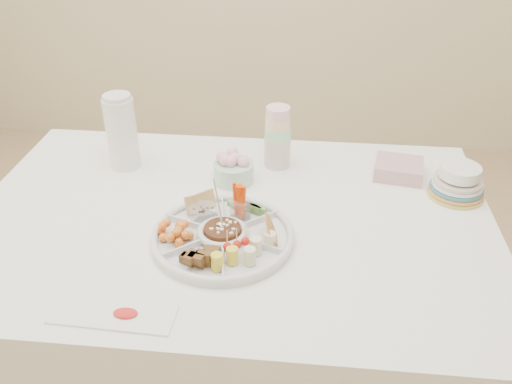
# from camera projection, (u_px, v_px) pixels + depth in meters

# --- Properties ---
(dining_table) EXTENTS (1.52, 1.02, 0.76)m
(dining_table) POSITION_uv_depth(u_px,v_px,m) (233.00, 312.00, 1.77)
(dining_table) COLOR white
(dining_table) RESTS_ON floor
(party_tray) EXTENTS (0.49, 0.49, 0.04)m
(party_tray) POSITION_uv_depth(u_px,v_px,m) (223.00, 234.00, 1.46)
(party_tray) COLOR white
(party_tray) RESTS_ON dining_table
(bean_dip) EXTENTS (0.13, 0.13, 0.04)m
(bean_dip) POSITION_uv_depth(u_px,v_px,m) (223.00, 232.00, 1.45)
(bean_dip) COLOR brown
(bean_dip) RESTS_ON party_tray
(tortillas) EXTENTS (0.12, 0.12, 0.06)m
(tortillas) POSITION_uv_depth(u_px,v_px,m) (271.00, 226.00, 1.45)
(tortillas) COLOR olive
(tortillas) RESTS_ON party_tray
(carrot_cucumber) EXTENTS (0.15, 0.15, 0.11)m
(carrot_cucumber) POSITION_uv_depth(u_px,v_px,m) (245.00, 198.00, 1.53)
(carrot_cucumber) COLOR #DE3B04
(carrot_cucumber) RESTS_ON party_tray
(pita_raisins) EXTENTS (0.15, 0.15, 0.06)m
(pita_raisins) POSITION_uv_depth(u_px,v_px,m) (199.00, 205.00, 1.54)
(pita_raisins) COLOR #E7C36E
(pita_raisins) RESTS_ON party_tray
(cherries) EXTENTS (0.14, 0.14, 0.04)m
(cherries) POSITION_uv_depth(u_px,v_px,m) (174.00, 232.00, 1.44)
(cherries) COLOR #CE8235
(cherries) RESTS_ON party_tray
(granola_chunks) EXTENTS (0.13, 0.13, 0.05)m
(granola_chunks) POSITION_uv_depth(u_px,v_px,m) (197.00, 258.00, 1.35)
(granola_chunks) COLOR brown
(granola_chunks) RESTS_ON party_tray
(banana_tomato) EXTENTS (0.13, 0.13, 0.08)m
(banana_tomato) POSITION_uv_depth(u_px,v_px,m) (249.00, 249.00, 1.35)
(banana_tomato) COLOR #E7C75D
(banana_tomato) RESTS_ON party_tray
(cup_stack) EXTENTS (0.10, 0.10, 0.24)m
(cup_stack) POSITION_uv_depth(u_px,v_px,m) (278.00, 133.00, 1.76)
(cup_stack) COLOR silver
(cup_stack) RESTS_ON dining_table
(thermos) EXTENTS (0.10, 0.10, 0.26)m
(thermos) POSITION_uv_depth(u_px,v_px,m) (121.00, 131.00, 1.75)
(thermos) COLOR silver
(thermos) RESTS_ON dining_table
(flower_bowl) EXTENTS (0.13, 0.13, 0.10)m
(flower_bowl) POSITION_uv_depth(u_px,v_px,m) (234.00, 168.00, 1.71)
(flower_bowl) COLOR silver
(flower_bowl) RESTS_ON dining_table
(napkin_stack) EXTENTS (0.17, 0.15, 0.05)m
(napkin_stack) POSITION_uv_depth(u_px,v_px,m) (398.00, 169.00, 1.75)
(napkin_stack) COLOR #C4969D
(napkin_stack) RESTS_ON dining_table
(plate_stack) EXTENTS (0.22, 0.22, 0.11)m
(plate_stack) POSITION_uv_depth(u_px,v_px,m) (458.00, 180.00, 1.64)
(plate_stack) COLOR gold
(plate_stack) RESTS_ON dining_table
(placemat) EXTENTS (0.29, 0.11, 0.01)m
(placemat) POSITION_uv_depth(u_px,v_px,m) (113.00, 314.00, 1.23)
(placemat) COLOR white
(placemat) RESTS_ON dining_table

